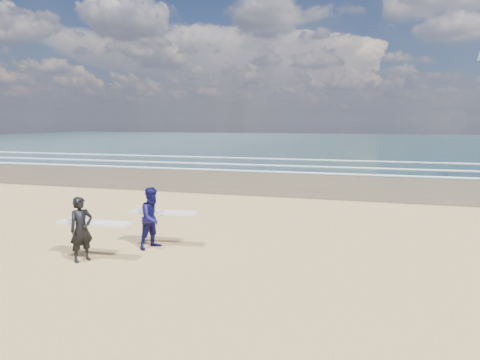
% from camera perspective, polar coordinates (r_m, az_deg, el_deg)
% --- Properties ---
extents(ocean, '(220.00, 100.00, 0.02)m').
position_cam_1_polar(ocean, '(82.81, 24.35, 4.48)').
color(ocean, '#183235').
rests_on(ocean, ground).
extents(surfer_near, '(2.22, 1.06, 1.88)m').
position_cam_1_polar(surfer_near, '(13.13, -20.21, -6.08)').
color(surfer_near, black).
rests_on(surfer_near, ground).
extents(surfer_far, '(2.25, 1.32, 1.95)m').
position_cam_1_polar(surfer_far, '(13.85, -11.44, -4.92)').
color(surfer_far, '#0D0C43').
rests_on(surfer_far, ground).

